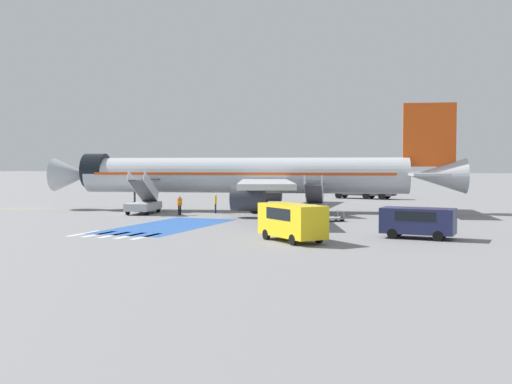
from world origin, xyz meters
TOP-DOWN VIEW (x-y plane):
  - ground_plane at (0.00, 0.00)m, footprint 600.00×600.00m
  - apron_leadline_yellow at (-1.62, 0.67)m, footprint 74.66×15.84m
  - apron_stand_patch_blue at (-1.62, -14.76)m, footprint 5.72×13.36m
  - apron_walkway_bar_0 at (-4.62, -21.14)m, footprint 0.44×3.60m
  - apron_walkway_bar_1 at (-3.42, -21.14)m, footprint 0.44×3.60m
  - apron_walkway_bar_2 at (-2.22, -21.14)m, footprint 0.44×3.60m
  - apron_walkway_bar_3 at (-1.02, -21.14)m, footprint 0.44×3.60m
  - apron_walkway_bar_4 at (0.18, -21.14)m, footprint 0.44×3.60m
  - airliner at (-0.90, 0.82)m, footprint 41.17×35.10m
  - boarding_stairs_forward at (-9.42, -5.36)m, footprint 3.14×5.51m
  - boarding_stairs_aft at (6.36, -2.05)m, footprint 3.14×5.51m
  - fuel_tanker at (5.89, 26.88)m, footprint 8.90×3.77m
  - service_van_0 at (16.76, -16.21)m, footprint 4.65×2.48m
  - service_van_1 at (9.75, -20.38)m, footprint 5.00×4.67m
  - baggage_cart at (8.75, -6.97)m, footprint 2.99×2.70m
  - ground_crew_0 at (-5.48, -5.60)m, footprint 0.44×0.48m
  - ground_crew_1 at (-3.14, -2.72)m, footprint 0.41×0.49m

SIDE VIEW (x-z plane):
  - ground_plane at x=0.00m, z-range 0.00..0.00m
  - apron_leadline_yellow at x=-1.62m, z-range 0.00..0.01m
  - apron_stand_patch_blue at x=-1.62m, z-range 0.00..0.01m
  - apron_walkway_bar_0 at x=-4.62m, z-range 0.00..0.01m
  - apron_walkway_bar_1 at x=-3.42m, z-range 0.00..0.01m
  - apron_walkway_bar_2 at x=-2.22m, z-range 0.00..0.01m
  - apron_walkway_bar_3 at x=-1.02m, z-range 0.00..0.01m
  - apron_walkway_bar_4 at x=0.18m, z-range 0.00..0.01m
  - baggage_cart at x=8.75m, z-range -0.18..0.69m
  - boarding_stairs_aft at x=6.36m, z-range -0.92..2.84m
  - boarding_stairs_forward at x=-9.42m, z-range -1.05..3.05m
  - ground_crew_0 at x=-5.48m, z-range 0.14..1.92m
  - ground_crew_1 at x=-3.14m, z-range 0.14..1.95m
  - service_van_0 at x=16.76m, z-range 0.20..2.12m
  - service_van_1 at x=9.75m, z-range 0.22..2.47m
  - fuel_tanker at x=5.89m, z-range 0.02..3.54m
  - airliner at x=-0.90m, z-range -1.72..8.78m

